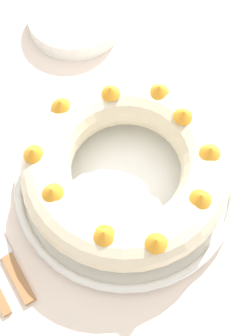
{
  "coord_description": "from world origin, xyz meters",
  "views": [
    {
      "loc": [
        -0.18,
        -0.22,
        1.41
      ],
      "look_at": [
        -0.02,
        0.02,
        0.81
      ],
      "focal_mm": 50.0,
      "sensor_mm": 36.0,
      "label": 1
    }
  ],
  "objects_px": {
    "bundt_cake": "(126,168)",
    "side_bowl": "(75,19)",
    "cake_knife": "(8,258)",
    "serving_dish": "(126,182)"
  },
  "relations": [
    {
      "from": "bundt_cake",
      "to": "cake_knife",
      "type": "relative_size",
      "value": 1.76
    },
    {
      "from": "bundt_cake",
      "to": "side_bowl",
      "type": "height_order",
      "value": "bundt_cake"
    },
    {
      "from": "cake_knife",
      "to": "side_bowl",
      "type": "relative_size",
      "value": 1.01
    },
    {
      "from": "serving_dish",
      "to": "cake_knife",
      "type": "xyz_separation_m",
      "value": [
        -0.2,
        -0.01,
        -0.01
      ]
    },
    {
      "from": "cake_knife",
      "to": "bundt_cake",
      "type": "bearing_deg",
      "value": 4.19
    },
    {
      "from": "serving_dish",
      "to": "cake_knife",
      "type": "distance_m",
      "value": 0.2
    },
    {
      "from": "serving_dish",
      "to": "cake_knife",
      "type": "bearing_deg",
      "value": -177.54
    },
    {
      "from": "cake_knife",
      "to": "side_bowl",
      "type": "distance_m",
      "value": 0.44
    },
    {
      "from": "serving_dish",
      "to": "side_bowl",
      "type": "xyz_separation_m",
      "value": [
        0.09,
        0.32,
        0.01
      ]
    },
    {
      "from": "bundt_cake",
      "to": "side_bowl",
      "type": "xyz_separation_m",
      "value": [
        0.09,
        0.32,
        -0.04
      ]
    }
  ]
}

